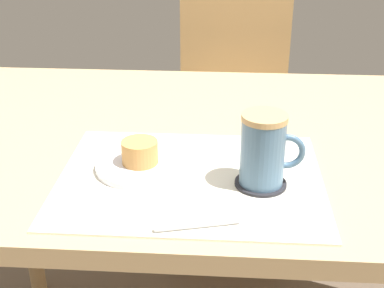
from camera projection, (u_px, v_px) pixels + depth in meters
The scene contains 8 objects.
dining_table at pixel (211, 168), 1.14m from camera, with size 1.26×0.81×0.76m.
wooden_chair at pixel (233, 112), 1.88m from camera, with size 0.43×0.43×0.91m.
placemat at pixel (190, 179), 0.94m from camera, with size 0.46×0.36×0.00m, color silver.
pastry_plate at pixel (140, 165), 0.96m from camera, with size 0.16×0.16×0.01m, color white.
pastry at pixel (140, 152), 0.95m from camera, with size 0.07×0.07×0.04m, color tan.
coffee_coaster at pixel (261, 183), 0.91m from camera, with size 0.09×0.09×0.01m, color #232328.
coffee_mug at pixel (264, 149), 0.88m from camera, with size 0.11×0.08×0.13m.
teaspoon at pixel (197, 225), 0.80m from camera, with size 0.01×0.01×0.13m, color silver.
Camera 1 is at (0.03, -1.01, 1.23)m, focal length 50.00 mm.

